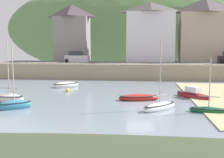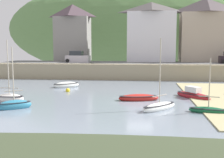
% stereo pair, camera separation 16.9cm
% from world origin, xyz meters
% --- Properties ---
extents(ground, '(48.00, 41.00, 0.61)m').
position_xyz_m(ground, '(1.40, -9.56, 0.16)').
color(ground, gray).
extents(quay_seawall, '(48.00, 9.40, 2.40)m').
position_xyz_m(quay_seawall, '(0.00, 17.50, 1.36)').
color(quay_seawall, gray).
rests_on(quay_seawall, ground).
extents(hillside_backdrop, '(80.00, 44.00, 27.98)m').
position_xyz_m(hillside_backdrop, '(1.58, 55.20, 9.79)').
color(hillside_backdrop, '#60894E').
rests_on(hillside_backdrop, ground).
extents(waterfront_building_left, '(6.50, 4.80, 10.43)m').
position_xyz_m(waterfront_building_left, '(-12.75, 25.20, 7.72)').
color(waterfront_building_left, gray).
rests_on(waterfront_building_left, ground).
extents(waterfront_building_centre, '(8.73, 5.63, 10.61)m').
position_xyz_m(waterfront_building_centre, '(1.73, 25.20, 7.77)').
color(waterfront_building_centre, silver).
rests_on(waterfront_building_centre, ground).
extents(waterfront_building_right, '(9.02, 4.44, 11.16)m').
position_xyz_m(waterfront_building_right, '(11.33, 25.20, 8.08)').
color(waterfront_building_right, '#AF9F8B').
rests_on(waterfront_building_right, ground).
extents(church_with_spire, '(3.00, 3.00, 14.09)m').
position_xyz_m(church_with_spire, '(12.21, 29.20, 9.66)').
color(church_with_spire, tan).
rests_on(church_with_spire, ground).
extents(sailboat_tall_mast, '(3.64, 4.13, 1.35)m').
position_xyz_m(sailboat_tall_mast, '(5.40, 2.45, 0.33)').
color(sailboat_tall_mast, maroon).
rests_on(sailboat_tall_mast, ground).
extents(motorboat_with_cabin, '(4.17, 2.05, 0.79)m').
position_xyz_m(motorboat_with_cabin, '(-0.15, 0.63, 0.25)').
color(motorboat_with_cabin, maroon).
rests_on(motorboat_with_cabin, ground).
extents(sailboat_nearest_shore, '(3.21, 1.63, 4.54)m').
position_xyz_m(sailboat_nearest_shore, '(5.49, -3.90, 0.24)').
color(sailboat_nearest_shore, '#155933').
rests_on(sailboat_nearest_shore, ground).
extents(fishing_boat_green, '(2.95, 2.35, 5.48)m').
position_xyz_m(fishing_boat_green, '(-10.73, -4.13, 0.33)').
color(fishing_boat_green, teal).
rests_on(fishing_boat_green, ground).
extents(sailboat_white_hull, '(2.90, 1.31, 6.13)m').
position_xyz_m(sailboat_white_hull, '(-12.54, -1.28, 0.34)').
color(sailboat_white_hull, silver).
rests_on(sailboat_white_hull, ground).
extents(sailboat_far_left, '(3.57, 2.92, 0.89)m').
position_xyz_m(sailboat_far_left, '(-9.54, 8.25, 0.27)').
color(sailboat_far_left, white).
rests_on(sailboat_far_left, ground).
extents(dinghy_open_wooden, '(3.40, 3.43, 6.17)m').
position_xyz_m(dinghy_open_wooden, '(1.62, -3.23, 0.29)').
color(dinghy_open_wooden, white).
rests_on(dinghy_open_wooden, ground).
extents(parked_car_near_slipway, '(4.18, 1.91, 1.95)m').
position_xyz_m(parked_car_near_slipway, '(-10.87, 20.70, 3.20)').
color(parked_car_near_slipway, '#BCB5BE').
rests_on(parked_car_near_slipway, ground).
extents(mooring_buoy, '(0.52, 0.52, 0.52)m').
position_xyz_m(mooring_buoy, '(-8.42, 4.82, 0.15)').
color(mooring_buoy, yellow).
rests_on(mooring_buoy, ground).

